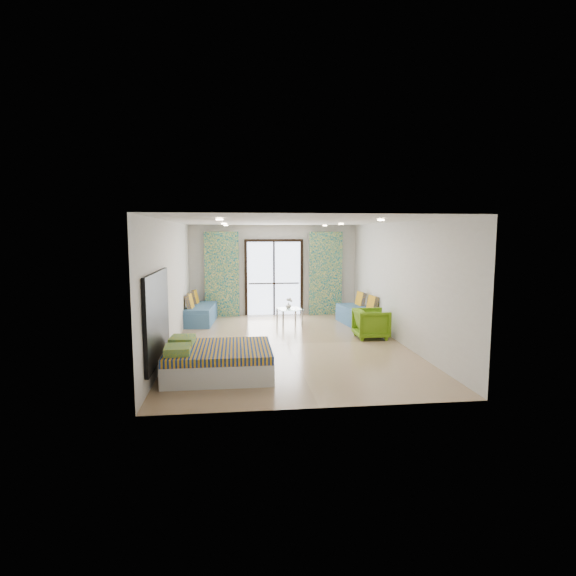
{
  "coord_description": "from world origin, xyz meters",
  "views": [
    {
      "loc": [
        -1.14,
        -9.7,
        2.42
      ],
      "look_at": [
        0.09,
        0.85,
        1.15
      ],
      "focal_mm": 28.0,
      "sensor_mm": 36.0,
      "label": 1
    }
  ],
  "objects": [
    {
      "name": "curtain_right",
      "position": [
        1.55,
        3.57,
        1.25
      ],
      "size": [
        1.0,
        0.1,
        2.5
      ],
      "primitive_type": "cube",
      "color": "beige",
      "rests_on": "floor"
    },
    {
      "name": "floor",
      "position": [
        0.0,
        0.0,
        0.0
      ],
      "size": [
        5.0,
        7.5,
        0.01
      ],
      "primitive_type": null,
      "color": "#9D7E5D",
      "rests_on": "ground"
    },
    {
      "name": "balcony_rail",
      "position": [
        0.0,
        3.73,
        0.95
      ],
      "size": [
        1.52,
        0.03,
        0.04
      ],
      "primitive_type": "cube",
      "color": "#595451",
      "rests_on": "balcony_door"
    },
    {
      "name": "balcony_door",
      "position": [
        0.0,
        3.72,
        1.26
      ],
      "size": [
        1.76,
        0.08,
        2.28
      ],
      "color": "black",
      "rests_on": "floor"
    },
    {
      "name": "wall_left",
      "position": [
        -2.5,
        0.0,
        1.35
      ],
      "size": [
        0.01,
        7.5,
        2.7
      ],
      "primitive_type": null,
      "color": "silver",
      "rests_on": "ground"
    },
    {
      "name": "curtain_left",
      "position": [
        -1.55,
        3.57,
        1.25
      ],
      "size": [
        1.0,
        0.1,
        2.5
      ],
      "primitive_type": "cube",
      "color": "beige",
      "rests_on": "floor"
    },
    {
      "name": "headboard",
      "position": [
        -2.46,
        -2.09,
        1.05
      ],
      "size": [
        0.06,
        2.1,
        1.5
      ],
      "primitive_type": "cube",
      "color": "black",
      "rests_on": "floor"
    },
    {
      "name": "downlight_a",
      "position": [
        -1.4,
        -2.0,
        2.67
      ],
      "size": [
        0.12,
        0.12,
        0.02
      ],
      "primitive_type": "cylinder",
      "color": "#FFE0B2",
      "rests_on": "ceiling"
    },
    {
      "name": "wall_back",
      "position": [
        0.0,
        3.75,
        1.35
      ],
      "size": [
        5.0,
        0.01,
        2.7
      ],
      "primitive_type": null,
      "color": "silver",
      "rests_on": "ground"
    },
    {
      "name": "daybed_right",
      "position": [
        2.12,
        1.86,
        0.26
      ],
      "size": [
        0.86,
        1.78,
        0.84
      ],
      "rotation": [
        0.0,
        0.0,
        0.12
      ],
      "color": "#3A638C",
      "rests_on": "floor"
    },
    {
      "name": "coffee_table",
      "position": [
        0.3,
        2.29,
        0.36
      ],
      "size": [
        0.74,
        0.74,
        0.71
      ],
      "rotation": [
        0.0,
        0.0,
        0.21
      ],
      "color": "silver",
      "rests_on": "floor"
    },
    {
      "name": "downlight_c",
      "position": [
        -1.4,
        1.0,
        2.67
      ],
      "size": [
        0.12,
        0.12,
        0.02
      ],
      "primitive_type": "cylinder",
      "color": "#FFE0B2",
      "rests_on": "ceiling"
    },
    {
      "name": "vase",
      "position": [
        0.28,
        2.34,
        0.49
      ],
      "size": [
        0.21,
        0.21,
        0.16
      ],
      "primitive_type": "imported",
      "rotation": [
        0.0,
        0.0,
        0.38
      ],
      "color": "white",
      "rests_on": "coffee_table"
    },
    {
      "name": "downlight_e",
      "position": [
        -1.4,
        3.0,
        2.67
      ],
      "size": [
        0.12,
        0.12,
        0.02
      ],
      "primitive_type": "cylinder",
      "color": "#FFE0B2",
      "rests_on": "ceiling"
    },
    {
      "name": "daybed_left",
      "position": [
        -2.12,
        2.66,
        0.27
      ],
      "size": [
        0.81,
        1.79,
        0.86
      ],
      "rotation": [
        0.0,
        0.0,
        -0.08
      ],
      "color": "#3A638C",
      "rests_on": "floor"
    },
    {
      "name": "bed",
      "position": [
        -1.47,
        -2.09,
        0.26
      ],
      "size": [
        1.8,
        1.47,
        0.62
      ],
      "color": "silver",
      "rests_on": "floor"
    },
    {
      "name": "downlight_b",
      "position": [
        1.4,
        -2.0,
        2.67
      ],
      "size": [
        0.12,
        0.12,
        0.02
      ],
      "primitive_type": "cylinder",
      "color": "#FFE0B2",
      "rests_on": "ceiling"
    },
    {
      "name": "wall_right",
      "position": [
        2.5,
        0.0,
        1.35
      ],
      "size": [
        0.01,
        7.5,
        2.7
      ],
      "primitive_type": null,
      "color": "silver",
      "rests_on": "ground"
    },
    {
      "name": "switch_plate",
      "position": [
        -2.47,
        -0.84,
        1.05
      ],
      "size": [
        0.02,
        0.1,
        0.1
      ],
      "primitive_type": "cube",
      "color": "silver",
      "rests_on": "wall_left"
    },
    {
      "name": "wall_front",
      "position": [
        0.0,
        -3.75,
        1.35
      ],
      "size": [
        5.0,
        0.01,
        2.7
      ],
      "primitive_type": null,
      "color": "silver",
      "rests_on": "ground"
    },
    {
      "name": "downlight_f",
      "position": [
        1.4,
        3.0,
        2.67
      ],
      "size": [
        0.12,
        0.12,
        0.02
      ],
      "primitive_type": "cylinder",
      "color": "#FFE0B2",
      "rests_on": "ceiling"
    },
    {
      "name": "ceiling",
      "position": [
        0.0,
        0.0,
        2.7
      ],
      "size": [
        5.0,
        7.5,
        0.01
      ],
      "primitive_type": null,
      "color": "silver",
      "rests_on": "ground"
    },
    {
      "name": "armchair",
      "position": [
        2.0,
        0.33,
        0.38
      ],
      "size": [
        0.69,
        0.74,
        0.76
      ],
      "primitive_type": "imported",
      "rotation": [
        0.0,
        0.0,
        1.57
      ],
      "color": "#598B12",
      "rests_on": "floor"
    },
    {
      "name": "downlight_d",
      "position": [
        1.4,
        1.0,
        2.67
      ],
      "size": [
        0.12,
        0.12,
        0.02
      ],
      "primitive_type": "cylinder",
      "color": "#FFE0B2",
      "rests_on": "ceiling"
    }
  ]
}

